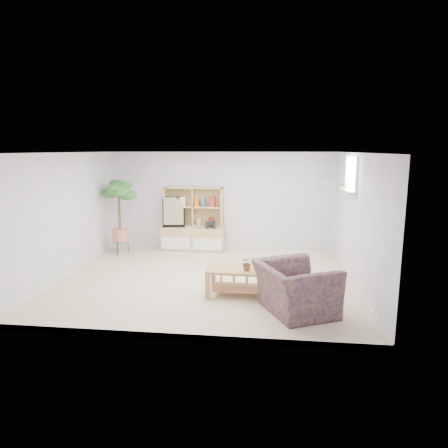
# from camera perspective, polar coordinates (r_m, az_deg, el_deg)

# --- Properties ---
(floor) EXTENTS (5.50, 5.00, 0.01)m
(floor) POSITION_cam_1_polar(r_m,az_deg,el_deg) (7.73, -2.65, -7.93)
(floor) COLOR beige
(floor) RESTS_ON ground
(ceiling) EXTENTS (5.50, 5.00, 0.01)m
(ceiling) POSITION_cam_1_polar(r_m,az_deg,el_deg) (7.33, -2.81, 10.15)
(ceiling) COLOR silver
(ceiling) RESTS_ON walls
(walls) EXTENTS (5.51, 5.01, 2.40)m
(walls) POSITION_cam_1_polar(r_m,az_deg,el_deg) (7.44, -2.73, 0.87)
(walls) COLOR silver
(walls) RESTS_ON floor
(baseboard) EXTENTS (5.50, 5.00, 0.10)m
(baseboard) POSITION_cam_1_polar(r_m,az_deg,el_deg) (7.72, -2.65, -7.58)
(baseboard) COLOR white
(baseboard) RESTS_ON floor
(window) EXTENTS (0.10, 0.98, 0.68)m
(window) POSITION_cam_1_polar(r_m,az_deg,el_deg) (7.99, 17.82, 6.83)
(window) COLOR #C3E1F9
(window) RESTS_ON walls
(window_sill) EXTENTS (0.14, 1.00, 0.04)m
(window_sill) POSITION_cam_1_polar(r_m,az_deg,el_deg) (8.00, 17.27, 4.56)
(window_sill) COLOR white
(window_sill) RESTS_ON walls
(storage_unit) EXTENTS (1.55, 0.52, 1.55)m
(storage_unit) POSITION_cam_1_polar(r_m,az_deg,el_deg) (9.80, -4.47, 0.70)
(storage_unit) COLOR tan
(storage_unit) RESTS_ON floor
(poster) EXTENTS (0.56, 0.22, 0.75)m
(poster) POSITION_cam_1_polar(r_m,az_deg,el_deg) (9.82, -7.20, 1.75)
(poster) COLOR yellow
(poster) RESTS_ON storage_unit
(toy_truck) EXTENTS (0.38, 0.30, 0.18)m
(toy_truck) POSITION_cam_1_polar(r_m,az_deg,el_deg) (9.67, -1.96, -0.03)
(toy_truck) COLOR black
(toy_truck) RESTS_ON storage_unit
(coffee_table) EXTENTS (1.18, 0.67, 0.48)m
(coffee_table) POSITION_cam_1_polar(r_m,az_deg,el_deg) (6.88, 2.61, -8.22)
(coffee_table) COLOR #B6813C
(coffee_table) RESTS_ON floor
(table_plant) EXTENTS (0.27, 0.25, 0.25)m
(table_plant) POSITION_cam_1_polar(r_m,az_deg,el_deg) (6.67, 3.35, -5.57)
(table_plant) COLOR #1E7221
(table_plant) RESTS_ON coffee_table
(floor_tree) EXTENTS (0.84, 0.84, 1.78)m
(floor_tree) POSITION_cam_1_polar(r_m,az_deg,el_deg) (9.65, -14.69, 0.90)
(floor_tree) COLOR #24662C
(floor_tree) RESTS_ON floor
(armchair) EXTENTS (1.42, 1.49, 0.86)m
(armchair) POSITION_cam_1_polar(r_m,az_deg,el_deg) (6.23, 10.09, -8.55)
(armchair) COLOR #12173D
(armchair) RESTS_ON floor
(sill_plant) EXTENTS (0.14, 0.12, 0.23)m
(sill_plant) POSITION_cam_1_polar(r_m,az_deg,el_deg) (8.21, 17.04, 5.67)
(sill_plant) COLOR #24662C
(sill_plant) RESTS_ON window_sill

